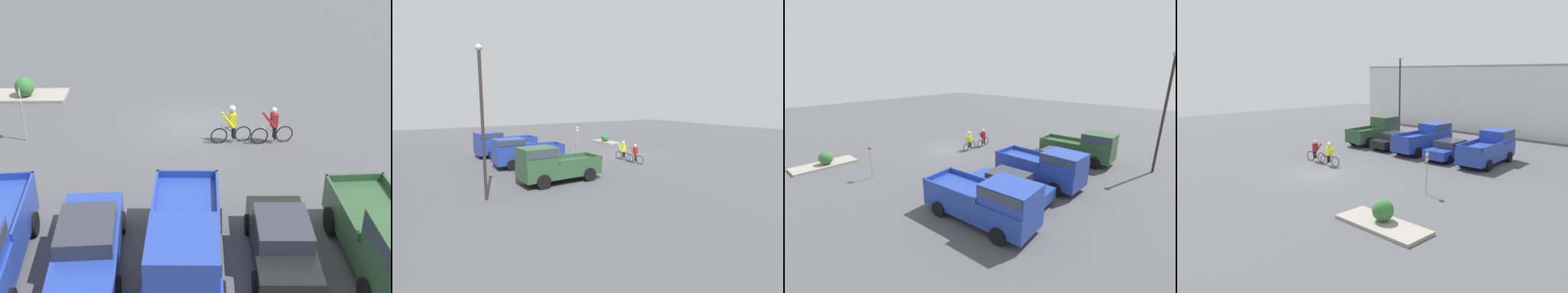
% 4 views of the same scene
% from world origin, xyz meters
% --- Properties ---
extents(ground_plane, '(80.00, 80.00, 0.00)m').
position_xyz_m(ground_plane, '(0.00, 0.00, 0.00)').
color(ground_plane, '#4C4C51').
extents(sedan_0, '(1.95, 4.25, 1.41)m').
position_xyz_m(sedan_0, '(-2.27, 9.51, 0.71)').
color(sedan_0, black).
rests_on(sedan_0, ground_plane).
extents(pickup_truck_1, '(2.30, 5.46, 2.29)m').
position_xyz_m(pickup_truck_1, '(0.54, 10.22, 1.18)').
color(pickup_truck_1, '#233D9E').
rests_on(pickup_truck_1, ground_plane).
extents(sedan_1, '(2.18, 4.83, 1.43)m').
position_xyz_m(sedan_1, '(3.33, 9.55, 0.73)').
color(sedan_1, '#233D9E').
rests_on(sedan_1, ground_plane).
extents(cyclist_0, '(1.72, 0.52, 1.69)m').
position_xyz_m(cyclist_0, '(-1.39, 1.80, 0.87)').
color(cyclist_0, black).
rests_on(cyclist_0, ground_plane).
extents(cyclist_1, '(1.81, 0.53, 1.63)m').
position_xyz_m(cyclist_1, '(-3.09, 1.88, 0.79)').
color(cyclist_1, black).
rests_on(cyclist_1, ground_plane).
extents(fire_lane_sign, '(0.07, 0.30, 2.35)m').
position_xyz_m(fire_lane_sign, '(7.28, 1.50, 1.42)').
color(fire_lane_sign, '#9E9EA3').
rests_on(fire_lane_sign, ground_plane).
extents(curb_island, '(4.25, 1.71, 0.15)m').
position_xyz_m(curb_island, '(8.65, -3.32, 0.07)').
color(curb_island, gray).
rests_on(curb_island, ground_plane).
extents(shrub, '(0.95, 0.95, 0.95)m').
position_xyz_m(shrub, '(8.51, -3.14, 0.63)').
color(shrub, '#337033').
rests_on(shrub, curb_island).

